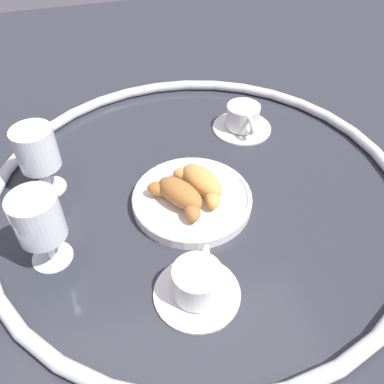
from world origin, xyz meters
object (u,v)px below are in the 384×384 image
Objects in this scene: juice_glass_right at (38,220)px; croissant_small at (179,195)px; pastry_plate at (192,199)px; juice_glass_left at (37,151)px; croissant_large at (202,182)px; coffee_cup_near at (197,284)px; coffee_cup_far at (243,119)px.

croissant_small is at bearing -78.80° from juice_glass_right.
juice_glass_left is (0.12, 0.26, 0.08)m from pastry_plate.
pastry_plate is 0.28m from juice_glass_right.
croissant_large is (0.01, -0.02, 0.03)m from pastry_plate.
juice_glass_left is (0.31, 0.21, 0.07)m from coffee_cup_near.
croissant_small is at bearing -119.32° from juice_glass_left.
pastry_plate is at bearing -13.65° from coffee_cup_near.
croissant_small is at bearing 112.97° from croissant_large.
juice_glass_right is at bearing 103.41° from croissant_large.
coffee_cup_far is (0.20, -0.18, 0.01)m from pastry_plate.
pastry_plate is at bearing 138.40° from coffee_cup_far.
croissant_small is 0.89× the size of coffee_cup_near.
coffee_cup_near is at bearing 166.35° from pastry_plate.
juice_glass_right is (0.13, 0.21, 0.07)m from coffee_cup_near.
juice_glass_right is at bearing 101.20° from croissant_small.
croissant_small is 0.87× the size of juice_glass_left.
pastry_plate is 0.27m from coffee_cup_far.
pastry_plate is at bearing -77.42° from juice_glass_right.
croissant_small is 0.18m from coffee_cup_near.
juice_glass_left is 1.00× the size of juice_glass_right.
croissant_large is at bearing -67.03° from croissant_small.
pastry_plate is 0.04m from croissant_large.
juice_glass_left is at bearing 34.64° from coffee_cup_near.
croissant_small is (-0.02, 0.05, 0.00)m from croissant_large.
juice_glass_left is at bearing 65.56° from pastry_plate.
coffee_cup_near is 0.26m from juice_glass_right.
pastry_plate is at bearing 112.51° from croissant_large.
coffee_cup_near is 0.45m from coffee_cup_far.
pastry_plate is 1.62× the size of juice_glass_right.
croissant_large is at bearing 140.84° from coffee_cup_far.
juice_glass_right is at bearing 58.03° from coffee_cup_near.
croissant_large is at bearing -18.95° from coffee_cup_near.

